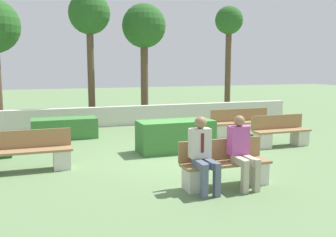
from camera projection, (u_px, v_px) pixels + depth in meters
name	position (u px, v px, depth m)	size (l,w,h in m)	color
ground_plane	(173.00, 157.00, 9.42)	(60.00, 60.00, 0.00)	#607F51
perimeter_wall	(125.00, 116.00, 14.33)	(14.14, 0.30, 0.74)	beige
bench_front	(225.00, 169.00, 7.08)	(1.75, 0.49, 0.87)	#937047
bench_left_side	(281.00, 135.00, 10.60)	(1.70, 0.49, 0.87)	#937047
bench_right_side	(242.00, 125.00, 12.12)	(2.09, 0.49, 0.87)	#937047
bench_back	(23.00, 156.00, 8.06)	(2.04, 0.48, 0.87)	#937047
person_seated_man	(203.00, 150.00, 6.71)	(0.38, 0.63, 1.36)	#515B70
person_seated_woman	(242.00, 148.00, 6.97)	(0.38, 0.63, 1.35)	#B2A893
hedge_block_near_right	(65.00, 128.00, 11.74)	(1.98, 0.84, 0.64)	#3D7A38
hedge_block_mid_left	(176.00, 136.00, 9.95)	(2.00, 0.87, 0.83)	#3D7A38
tree_center_left	(89.00, 17.00, 14.52)	(1.61, 1.61, 5.09)	brown
tree_center_right	(144.00, 29.00, 15.52)	(1.82, 1.82, 4.82)	brown
tree_rightmost	(229.00, 27.00, 16.85)	(1.25, 1.25, 4.93)	brown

